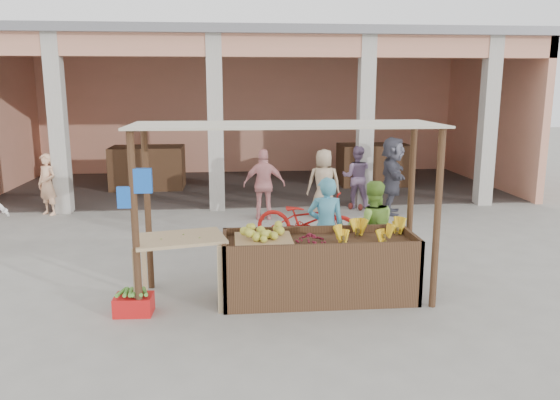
{
  "coord_description": "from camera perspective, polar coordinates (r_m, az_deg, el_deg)",
  "views": [
    {
      "loc": [
        -0.68,
        -7.02,
        2.86
      ],
      "look_at": [
        0.08,
        1.2,
        1.13
      ],
      "focal_mm": 35.0,
      "sensor_mm": 36.0,
      "label": 1
    }
  ],
  "objects": [
    {
      "name": "market_building",
      "position": [
        15.96,
        -2.67,
        11.23
      ],
      "size": [
        14.4,
        6.4,
        4.2
      ],
      "color": "#E19276",
      "rests_on": "ground"
    },
    {
      "name": "red_crate",
      "position": [
        7.34,
        -15.02,
        -10.52
      ],
      "size": [
        0.49,
        0.36,
        0.25
      ],
      "primitive_type": "cube",
      "rotation": [
        0.0,
        0.0,
        -0.04
      ],
      "color": "red",
      "rests_on": "ground"
    },
    {
      "name": "ground",
      "position": [
        7.61,
        0.25,
        -10.26
      ],
      "size": [
        60.0,
        60.0,
        0.0
      ],
      "primitive_type": "plane",
      "color": "gray",
      "rests_on": "ground"
    },
    {
      "name": "banana_heap",
      "position": [
        7.58,
        9.25,
        -3.41
      ],
      "size": [
        0.98,
        0.53,
        0.18
      ],
      "primitive_type": null,
      "color": "yellow",
      "rests_on": "fruit_stall"
    },
    {
      "name": "melon_tray",
      "position": [
        7.35,
        -1.76,
        -3.7
      ],
      "size": [
        0.77,
        0.67,
        0.2
      ],
      "color": "#A98257",
      "rests_on": "fruit_stall"
    },
    {
      "name": "shopper_b",
      "position": [
        11.79,
        -1.66,
        1.87
      ],
      "size": [
        1.0,
        0.57,
        1.65
      ],
      "primitive_type": "imported",
      "rotation": [
        0.0,
        0.0,
        3.08
      ],
      "color": "pink",
      "rests_on": "ground"
    },
    {
      "name": "fruit_stall",
      "position": [
        7.53,
        4.08,
        -7.29
      ],
      "size": [
        2.6,
        0.95,
        0.8
      ],
      "primitive_type": "cube",
      "color": "#523520",
      "rests_on": "ground"
    },
    {
      "name": "shopper_e",
      "position": [
        13.31,
        -23.15,
        1.63
      ],
      "size": [
        0.67,
        0.64,
        1.45
      ],
      "primitive_type": "imported",
      "rotation": [
        0.0,
        0.0,
        -0.59
      ],
      "color": "#F8B98E",
      "rests_on": "ground"
    },
    {
      "name": "side_table",
      "position": [
        7.29,
        -10.44,
        -4.92
      ],
      "size": [
        1.29,
        1.0,
        0.93
      ],
      "rotation": [
        0.0,
        0.0,
        0.22
      ],
      "color": "tan",
      "rests_on": "ground"
    },
    {
      "name": "stall_awning",
      "position": [
        7.16,
        0.1,
        4.73
      ],
      "size": [
        4.09,
        1.35,
        2.39
      ],
      "color": "#523520",
      "rests_on": "ground"
    },
    {
      "name": "vendor_green",
      "position": [
        8.36,
        9.56,
        -2.75
      ],
      "size": [
        0.78,
        0.49,
        1.57
      ],
      "primitive_type": "imported",
      "rotation": [
        0.0,
        0.0,
        3.07
      ],
      "color": "#82B842",
      "rests_on": "ground"
    },
    {
      "name": "motorcycle",
      "position": [
        9.77,
        2.87,
        -2.04
      ],
      "size": [
        1.47,
        2.11,
        1.05
      ],
      "primitive_type": "imported",
      "rotation": [
        0.0,
        0.0,
        1.14
      ],
      "color": "#A81510",
      "rests_on": "ground"
    },
    {
      "name": "produce_sacks",
      "position": [
        13.0,
        8.66,
        0.34
      ],
      "size": [
        1.0,
        0.75,
        0.61
      ],
      "color": "maroon",
      "rests_on": "ground"
    },
    {
      "name": "shopper_d",
      "position": [
        12.58,
        11.67,
        2.71
      ],
      "size": [
        1.15,
        1.83,
        1.85
      ],
      "primitive_type": "imported",
      "rotation": [
        0.0,
        0.0,
        1.29
      ],
      "color": "#4B4A57",
      "rests_on": "ground"
    },
    {
      "name": "shopper_c",
      "position": [
        12.06,
        4.59,
        2.14
      ],
      "size": [
        0.84,
        0.57,
        1.68
      ],
      "primitive_type": "imported",
      "rotation": [
        0.0,
        0.0,
        3.08
      ],
      "color": "tan",
      "rests_on": "ground"
    },
    {
      "name": "papaya_pile",
      "position": [
        7.23,
        -10.5,
        -3.15
      ],
      "size": [
        0.62,
        0.36,
        0.18
      ],
      "primitive_type": null,
      "color": "#51832B",
      "rests_on": "side_table"
    },
    {
      "name": "shopper_f",
      "position": [
        13.1,
        8.04,
        2.7
      ],
      "size": [
        0.89,
        0.68,
        1.62
      ],
      "primitive_type": "imported",
      "rotation": [
        0.0,
        0.0,
        2.81
      ],
      "color": "gray",
      "rests_on": "ground"
    },
    {
      "name": "berry_heap",
      "position": [
        7.33,
        3.16,
        -4.0
      ],
      "size": [
        0.41,
        0.34,
        0.13
      ],
      "primitive_type": "ellipsoid",
      "color": "maroon",
      "rests_on": "fruit_stall"
    },
    {
      "name": "plantain_bundle",
      "position": [
        7.28,
        -15.09,
        -9.33
      ],
      "size": [
        0.39,
        0.27,
        0.08
      ],
      "primitive_type": null,
      "color": "#539335",
      "rests_on": "red_crate"
    },
    {
      "name": "vendor_blue",
      "position": [
        8.29,
        4.81,
        -2.48
      ],
      "size": [
        0.65,
        0.5,
        1.64
      ],
      "primitive_type": "imported",
      "rotation": [
        0.0,
        0.0,
        3.05
      ],
      "color": "#4BA0C0",
      "rests_on": "ground"
    }
  ]
}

